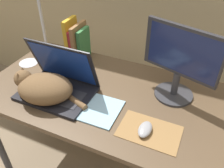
% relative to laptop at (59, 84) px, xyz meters
% --- Properties ---
extents(desk, '(1.44, 0.72, 0.72)m').
position_rel_laptop_xyz_m(desk, '(0.28, 0.10, -0.12)').
color(desk, brown).
rests_on(desk, ground_plane).
extents(laptop, '(0.39, 0.28, 0.28)m').
position_rel_laptop_xyz_m(laptop, '(0.00, 0.00, 0.00)').
color(laptop, black).
rests_on(laptop, desk).
extents(cat, '(0.41, 0.28, 0.15)m').
position_rel_laptop_xyz_m(cat, '(-0.03, -0.08, 0.02)').
color(cat, brown).
rests_on(cat, desk).
extents(external_monitor, '(0.38, 0.20, 0.39)m').
position_rel_laptop_xyz_m(external_monitor, '(0.57, 0.23, 0.16)').
color(external_monitor, '#333338').
rests_on(external_monitor, desk).
extents(mousepad, '(0.28, 0.18, 0.00)m').
position_rel_laptop_xyz_m(mousepad, '(0.53, -0.07, -0.05)').
color(mousepad, olive).
rests_on(mousepad, desk).
extents(computer_mouse, '(0.06, 0.10, 0.03)m').
position_rel_laptop_xyz_m(computer_mouse, '(0.52, -0.08, -0.03)').
color(computer_mouse, '#99999E').
rests_on(computer_mouse, mousepad).
extents(book_row, '(0.12, 0.17, 0.26)m').
position_rel_laptop_xyz_m(book_row, '(-0.10, 0.37, 0.06)').
color(book_row, gold).
rests_on(book_row, desk).
extents(desk_lamp, '(0.17, 0.17, 0.53)m').
position_rel_laptop_xyz_m(desk_lamp, '(-0.30, 0.32, 0.31)').
color(desk_lamp, silver).
rests_on(desk_lamp, desk).
extents(notepad, '(0.18, 0.22, 0.01)m').
position_rel_laptop_xyz_m(notepad, '(0.28, -0.04, -0.05)').
color(notepad, '#99C6E0').
rests_on(notepad, desk).
extents(cd_disc, '(0.12, 0.12, 0.00)m').
position_rel_laptop_xyz_m(cd_disc, '(-0.35, 0.16, -0.05)').
color(cd_disc, silver).
rests_on(cd_disc, desk).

